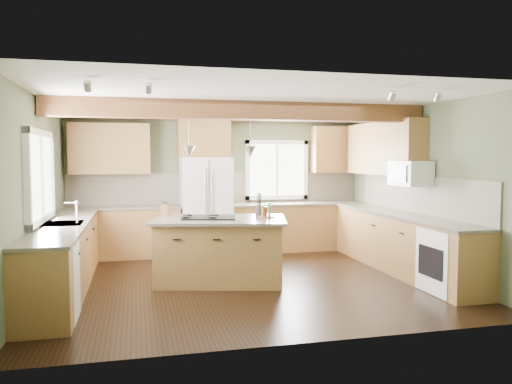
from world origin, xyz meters
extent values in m
plane|color=black|center=(0.00, 0.00, 0.00)|extent=(5.60, 5.60, 0.00)
plane|color=silver|center=(0.00, 0.00, 2.60)|extent=(5.60, 5.60, 0.00)
plane|color=#51563D|center=(0.00, 2.50, 1.30)|extent=(5.60, 0.00, 5.60)
plane|color=#51563D|center=(-2.80, 0.00, 1.30)|extent=(0.00, 5.00, 5.00)
plane|color=#51563D|center=(2.80, 0.00, 1.30)|extent=(0.00, 5.00, 5.00)
cube|color=#582C19|center=(0.00, 0.10, 2.47)|extent=(5.55, 0.26, 0.26)
cube|color=#582C19|center=(0.00, 2.40, 2.54)|extent=(5.55, 0.20, 0.10)
cube|color=brown|center=(0.00, 2.48, 1.21)|extent=(5.58, 0.03, 0.58)
cube|color=brown|center=(2.78, 0.05, 1.21)|extent=(0.03, 3.70, 0.58)
cube|color=brown|center=(-1.79, 2.20, 0.44)|extent=(2.02, 0.60, 0.88)
cube|color=#433C31|center=(-1.79, 2.20, 0.90)|extent=(2.06, 0.64, 0.04)
cube|color=brown|center=(1.49, 2.20, 0.44)|extent=(2.62, 0.60, 0.88)
cube|color=#433C31|center=(1.49, 2.20, 0.90)|extent=(2.66, 0.64, 0.04)
cube|color=brown|center=(-2.50, 0.05, 0.44)|extent=(0.60, 3.70, 0.88)
cube|color=#433C31|center=(-2.50, 0.05, 0.90)|extent=(0.64, 3.74, 0.04)
cube|color=brown|center=(2.50, 0.05, 0.44)|extent=(0.60, 3.70, 0.88)
cube|color=#433C31|center=(2.50, 0.05, 0.90)|extent=(0.64, 3.74, 0.04)
cube|color=brown|center=(-1.99, 2.33, 1.95)|extent=(1.40, 0.35, 0.90)
cube|color=brown|center=(-0.30, 2.33, 2.15)|extent=(0.96, 0.35, 0.70)
cube|color=brown|center=(2.62, 0.90, 1.95)|extent=(0.35, 2.20, 0.90)
cube|color=brown|center=(2.30, 2.33, 1.95)|extent=(0.90, 0.35, 0.90)
cube|color=white|center=(-2.78, 0.05, 1.55)|extent=(0.04, 1.60, 1.05)
cube|color=white|center=(1.15, 2.48, 1.55)|extent=(1.10, 0.04, 1.00)
cube|color=#262628|center=(-2.50, 0.05, 0.91)|extent=(0.50, 0.65, 0.03)
cylinder|color=#B2B2B7|center=(-2.32, 0.05, 1.05)|extent=(0.02, 0.02, 0.28)
cube|color=white|center=(-2.49, -1.25, 0.43)|extent=(0.60, 0.60, 0.84)
cube|color=white|center=(2.49, -1.25, 0.43)|extent=(0.60, 0.72, 0.84)
cube|color=white|center=(2.58, -0.05, 1.55)|extent=(0.40, 0.70, 0.38)
cone|color=#B2B2B7|center=(-0.80, 0.20, 1.88)|extent=(0.18, 0.18, 0.16)
cone|color=#B2B2B7|center=(0.05, 0.00, 1.88)|extent=(0.18, 0.18, 0.16)
cube|color=white|center=(-0.30, 2.12, 0.90)|extent=(0.90, 0.74, 1.80)
cube|color=olive|center=(-0.37, 0.10, 0.44)|extent=(1.96, 1.46, 0.88)
cube|color=#433C31|center=(-0.37, 0.10, 0.90)|extent=(2.10, 1.60, 0.04)
cube|color=black|center=(-0.51, 0.13, 0.93)|extent=(0.86, 0.67, 0.02)
cube|color=brown|center=(-1.13, 0.52, 1.01)|extent=(0.13, 0.12, 0.18)
cylinder|color=#362F2B|center=(0.27, 0.35, 1.00)|extent=(0.12, 0.12, 0.16)
camera|label=1|loc=(-1.53, -6.97, 1.80)|focal=35.00mm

